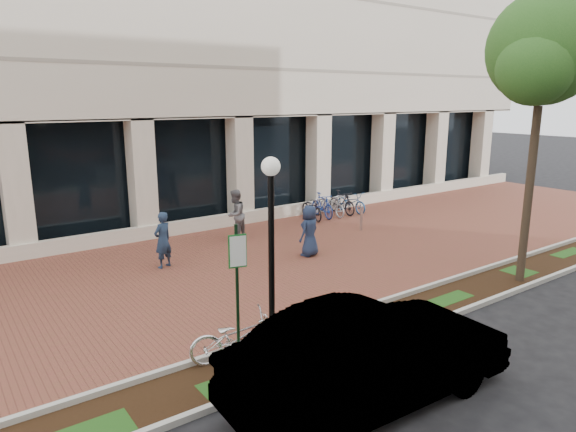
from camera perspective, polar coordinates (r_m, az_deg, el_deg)
ground at (r=15.90m, az=-2.43°, el=-4.98°), size 120.00×120.00×0.00m
brick_plaza at (r=15.90m, az=-2.43°, el=-4.96°), size 40.00×9.00×0.01m
planting_strip at (r=12.14m, az=11.58°, el=-11.09°), size 40.00×1.50×0.01m
curb_plaza_side at (r=12.59m, az=9.06°, el=-9.81°), size 40.00×0.12×0.12m
curb_street_side at (r=11.68m, az=14.34°, el=-11.96°), size 40.00×0.12×0.12m
parking_sign at (r=9.40m, az=-5.65°, el=-6.96°), size 0.34×0.07×2.73m
lamppost at (r=9.79m, az=-1.86°, el=-3.13°), size 0.36×0.36×3.86m
street_tree at (r=14.87m, az=26.52°, el=15.56°), size 3.36×2.80×7.50m
locked_bicycle at (r=10.02m, az=-5.62°, el=-13.24°), size 1.96×1.15×0.97m
pedestrian_left at (r=15.47m, az=-13.74°, el=-2.61°), size 0.72×0.61×1.68m
pedestrian_mid at (r=18.15m, az=-5.88°, el=0.15°), size 1.09×1.03×1.78m
pedestrian_right at (r=16.17m, az=2.41°, el=-1.65°), size 0.92×0.75×1.63m
bollard at (r=19.47m, az=8.15°, el=-0.18°), size 0.12×0.12×1.00m
bike_rack_cluster at (r=21.85m, az=4.93°, el=1.27°), size 2.99×1.84×1.02m
sedan_near_curb at (r=8.75m, az=9.27°, el=-14.98°), size 5.09×1.96×1.65m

